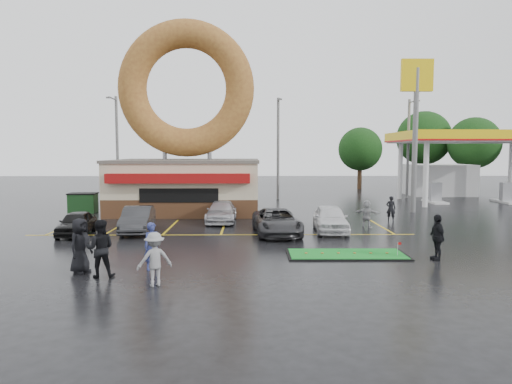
{
  "coord_description": "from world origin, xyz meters",
  "views": [
    {
      "loc": [
        1.52,
        -19.77,
        4.28
      ],
      "look_at": [
        1.81,
        3.55,
        2.2
      ],
      "focal_mm": 32.0,
      "sensor_mm": 36.0,
      "label": 1
    }
  ],
  "objects_px": {
    "car_black": "(76,223)",
    "car_dgrey": "(138,220)",
    "car_grey": "(277,222)",
    "putting_green": "(347,254)",
    "streetlight_mid": "(278,146)",
    "person_blue": "(152,246)",
    "gas_station": "(456,158)",
    "streetlight_right": "(408,146)",
    "car_silver": "(222,212)",
    "dumpster": "(83,203)",
    "car_white": "(330,219)",
    "donut_shop": "(187,149)",
    "streetlight_left": "(117,146)",
    "person_cameraman": "(437,237)",
    "shell_sign": "(416,106)"
  },
  "relations": [
    {
      "from": "car_black",
      "to": "car_dgrey",
      "type": "relative_size",
      "value": 0.87
    },
    {
      "from": "car_grey",
      "to": "putting_green",
      "type": "height_order",
      "value": "car_grey"
    },
    {
      "from": "streetlight_mid",
      "to": "person_blue",
      "type": "xyz_separation_m",
      "value": [
        -6.03,
        -24.39,
        -3.92
      ]
    },
    {
      "from": "streetlight_mid",
      "to": "car_grey",
      "type": "distance_m",
      "value": 17.93
    },
    {
      "from": "gas_station",
      "to": "putting_green",
      "type": "height_order",
      "value": "gas_station"
    },
    {
      "from": "streetlight_right",
      "to": "car_silver",
      "type": "relative_size",
      "value": 2.12
    },
    {
      "from": "gas_station",
      "to": "dumpster",
      "type": "bearing_deg",
      "value": -163.74
    },
    {
      "from": "streetlight_mid",
      "to": "person_blue",
      "type": "height_order",
      "value": "streetlight_mid"
    },
    {
      "from": "car_dgrey",
      "to": "car_white",
      "type": "xyz_separation_m",
      "value": [
        10.24,
        0.04,
        0.03
      ]
    },
    {
      "from": "donut_shop",
      "to": "streetlight_left",
      "type": "bearing_deg",
      "value": 135.22
    },
    {
      "from": "streetlight_right",
      "to": "person_cameraman",
      "type": "distance_m",
      "value": 25.34
    },
    {
      "from": "car_dgrey",
      "to": "person_blue",
      "type": "bearing_deg",
      "value": -77.96
    },
    {
      "from": "shell_sign",
      "to": "car_grey",
      "type": "bearing_deg",
      "value": -139.96
    },
    {
      "from": "gas_station",
      "to": "person_cameraman",
      "type": "xyz_separation_m",
      "value": [
        -11.1,
        -23.04,
        -2.79
      ]
    },
    {
      "from": "car_grey",
      "to": "putting_green",
      "type": "xyz_separation_m",
      "value": [
        2.61,
        -4.79,
        -0.63
      ]
    },
    {
      "from": "streetlight_left",
      "to": "car_black",
      "type": "relative_size",
      "value": 2.52
    },
    {
      "from": "shell_sign",
      "to": "person_cameraman",
      "type": "xyz_separation_m",
      "value": [
        -4.1,
        -14.1,
        -6.47
      ]
    },
    {
      "from": "streetlight_left",
      "to": "person_blue",
      "type": "bearing_deg",
      "value": -71.18
    },
    {
      "from": "car_dgrey",
      "to": "putting_green",
      "type": "bearing_deg",
      "value": -34.43
    },
    {
      "from": "car_white",
      "to": "streetlight_mid",
      "type": "bearing_deg",
      "value": 99.28
    },
    {
      "from": "car_silver",
      "to": "person_cameraman",
      "type": "xyz_separation_m",
      "value": [
        9.13,
        -9.89,
        0.29
      ]
    },
    {
      "from": "car_silver",
      "to": "putting_green",
      "type": "bearing_deg",
      "value": -56.76
    },
    {
      "from": "shell_sign",
      "to": "streetlight_left",
      "type": "relative_size",
      "value": 1.18
    },
    {
      "from": "car_black",
      "to": "streetlight_mid",
      "type": "bearing_deg",
      "value": 51.51
    },
    {
      "from": "person_blue",
      "to": "putting_green",
      "type": "relative_size",
      "value": 0.35
    },
    {
      "from": "streetlight_right",
      "to": "car_black",
      "type": "distance_m",
      "value": 30.08
    },
    {
      "from": "streetlight_mid",
      "to": "car_silver",
      "type": "height_order",
      "value": "streetlight_mid"
    },
    {
      "from": "car_grey",
      "to": "car_dgrey",
      "type": "bearing_deg",
      "value": 169.7
    },
    {
      "from": "streetlight_right",
      "to": "car_dgrey",
      "type": "relative_size",
      "value": 2.18
    },
    {
      "from": "streetlight_left",
      "to": "person_blue",
      "type": "height_order",
      "value": "streetlight_left"
    },
    {
      "from": "streetlight_left",
      "to": "car_white",
      "type": "relative_size",
      "value": 2.16
    },
    {
      "from": "putting_green",
      "to": "person_blue",
      "type": "bearing_deg",
      "value": -163.79
    },
    {
      "from": "car_silver",
      "to": "car_white",
      "type": "xyz_separation_m",
      "value": [
        6.02,
        -3.54,
        0.09
      ]
    },
    {
      "from": "dumpster",
      "to": "streetlight_mid",
      "type": "bearing_deg",
      "value": 28.76
    },
    {
      "from": "car_white",
      "to": "person_blue",
      "type": "distance_m",
      "value": 10.99
    },
    {
      "from": "donut_shop",
      "to": "putting_green",
      "type": "height_order",
      "value": "donut_shop"
    },
    {
      "from": "streetlight_right",
      "to": "car_black",
      "type": "xyz_separation_m",
      "value": [
        -23.41,
        -18.42,
        -4.17
      ]
    },
    {
      "from": "streetlight_right",
      "to": "putting_green",
      "type": "xyz_separation_m",
      "value": [
        -10.5,
        -23.2,
        -4.74
      ]
    },
    {
      "from": "shell_sign",
      "to": "car_black",
      "type": "bearing_deg",
      "value": -157.39
    },
    {
      "from": "donut_shop",
      "to": "car_grey",
      "type": "bearing_deg",
      "value": -58.15
    },
    {
      "from": "streetlight_mid",
      "to": "car_white",
      "type": "distance_m",
      "value": 17.24
    },
    {
      "from": "donut_shop",
      "to": "car_black",
      "type": "height_order",
      "value": "donut_shop"
    },
    {
      "from": "gas_station",
      "to": "car_white",
      "type": "distance_m",
      "value": 22.12
    },
    {
      "from": "gas_station",
      "to": "car_dgrey",
      "type": "relative_size",
      "value": 3.3
    },
    {
      "from": "car_silver",
      "to": "person_cameraman",
      "type": "distance_m",
      "value": 13.47
    },
    {
      "from": "car_black",
      "to": "dumpster",
      "type": "height_order",
      "value": "dumpster"
    },
    {
      "from": "gas_station",
      "to": "person_cameraman",
      "type": "relative_size",
      "value": 7.54
    },
    {
      "from": "car_black",
      "to": "person_blue",
      "type": "height_order",
      "value": "person_blue"
    },
    {
      "from": "streetlight_right",
      "to": "putting_green",
      "type": "bearing_deg",
      "value": -114.35
    },
    {
      "from": "putting_green",
      "to": "car_silver",
      "type": "bearing_deg",
      "value": 122.28
    }
  ]
}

